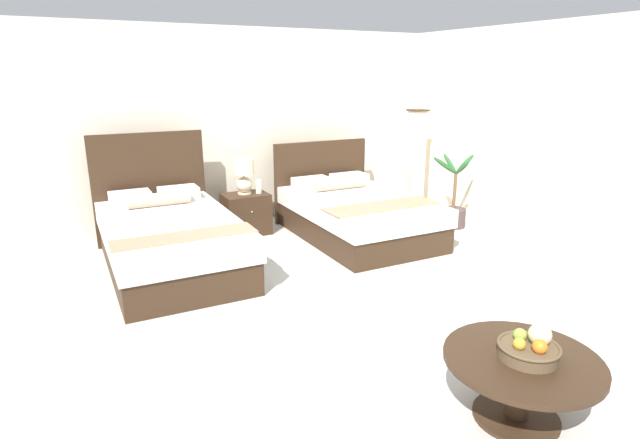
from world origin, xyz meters
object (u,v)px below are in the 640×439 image
(nightstand, at_px, (246,214))
(floor_lamp_corner, at_px, (415,161))
(table_lamp, at_px, (244,174))
(coffee_table, at_px, (521,374))
(bed_near_corner, at_px, (355,214))
(vase, at_px, (259,186))
(potted_palm, at_px, (453,209))
(bed_near_window, at_px, (170,238))
(fruit_bowl, at_px, (530,347))

(nightstand, distance_m, floor_lamp_corner, 2.66)
(table_lamp, xyz_separation_m, coffee_table, (0.17, -4.24, -0.47))
(bed_near_corner, distance_m, vase, 1.27)
(bed_near_corner, bearing_deg, potted_palm, -10.81)
(bed_near_window, distance_m, bed_near_corner, 2.29)
(nightstand, height_order, potted_palm, potted_palm)
(bed_near_window, distance_m, fruit_bowl, 3.74)
(floor_lamp_corner, bearing_deg, table_lamp, 177.88)
(vase, xyz_separation_m, fruit_bowl, (0.03, -4.20, -0.13))
(nightstand, distance_m, potted_palm, 2.74)
(nightstand, xyz_separation_m, table_lamp, (0.00, 0.02, 0.51))
(nightstand, distance_m, table_lamp, 0.51)
(bed_near_window, relative_size, fruit_bowl, 6.26)
(bed_near_window, distance_m, floor_lamp_corner, 3.81)
(bed_near_corner, relative_size, coffee_table, 2.32)
(bed_near_window, bearing_deg, fruit_bowl, -69.52)
(coffee_table, distance_m, potted_palm, 4.00)
(vase, relative_size, potted_palm, 0.18)
(nightstand, xyz_separation_m, floor_lamp_corner, (2.62, -0.08, 0.48))
(bed_near_corner, xyz_separation_m, nightstand, (-1.18, 0.75, -0.03))
(fruit_bowl, distance_m, potted_palm, 4.01)
(floor_lamp_corner, xyz_separation_m, potted_palm, (-0.07, -0.93, -0.50))
(potted_palm, bearing_deg, table_lamp, 158.04)
(vase, bearing_deg, bed_near_window, -151.37)
(potted_palm, bearing_deg, bed_near_window, 175.82)
(bed_near_corner, relative_size, potted_palm, 2.12)
(bed_near_window, height_order, potted_palm, bed_near_window)
(nightstand, xyz_separation_m, potted_palm, (2.55, -1.01, -0.02))
(bed_near_window, distance_m, potted_palm, 3.67)
(vase, height_order, coffee_table, vase)
(potted_palm, bearing_deg, nightstand, 158.43)
(nightstand, bearing_deg, coffee_table, -87.73)
(bed_near_window, distance_m, vase, 1.49)
(bed_near_window, height_order, nightstand, bed_near_window)
(table_lamp, bearing_deg, coffee_table, -87.74)
(vase, distance_m, fruit_bowl, 4.20)
(nightstand, height_order, table_lamp, table_lamp)
(bed_near_window, xyz_separation_m, vase, (1.28, 0.70, 0.29))
(bed_near_window, xyz_separation_m, fruit_bowl, (1.31, -3.50, 0.16))
(bed_near_window, bearing_deg, potted_palm, -4.18)
(fruit_bowl, bearing_deg, potted_palm, 53.90)
(table_lamp, bearing_deg, vase, -19.66)
(bed_near_window, bearing_deg, vase, 28.63)
(table_lamp, height_order, coffee_table, table_lamp)
(nightstand, relative_size, potted_palm, 0.57)
(bed_near_window, relative_size, nightstand, 3.94)
(bed_near_window, bearing_deg, nightstand, 33.59)
(table_lamp, relative_size, coffee_table, 0.50)
(table_lamp, distance_m, fruit_bowl, 4.27)
(bed_near_window, xyz_separation_m, table_lamp, (1.11, 0.76, 0.45))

